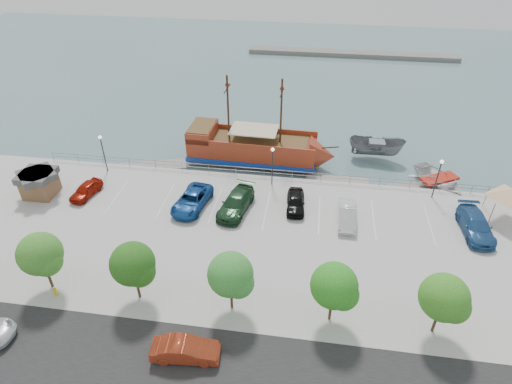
# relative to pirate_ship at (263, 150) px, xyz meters

# --- Properties ---
(ground) EXTENTS (160.00, 160.00, 0.00)m
(ground) POSITION_rel_pirate_ship_xyz_m (1.69, -12.24, -1.79)
(ground) COLOR slate
(sidewalk) EXTENTS (100.00, 4.00, 0.05)m
(sidewalk) POSITION_rel_pirate_ship_xyz_m (1.69, -22.24, -0.78)
(sidewalk) COLOR #AAA79C
(sidewalk) RESTS_ON land_slab
(seawall_railing) EXTENTS (50.00, 0.06, 1.00)m
(seawall_railing) POSITION_rel_pirate_ship_xyz_m (1.69, -4.44, -0.27)
(seawall_railing) COLOR slate
(seawall_railing) RESTS_ON land_slab
(far_shore) EXTENTS (40.00, 3.00, 0.80)m
(far_shore) POSITION_rel_pirate_ship_xyz_m (11.69, 42.76, -1.39)
(far_shore) COLOR slate
(far_shore) RESTS_ON ground
(pirate_ship) EXTENTS (17.07, 5.29, 10.70)m
(pirate_ship) POSITION_rel_pirate_ship_xyz_m (0.00, 0.00, 0.00)
(pirate_ship) COLOR maroon
(pirate_ship) RESTS_ON ground
(patrol_boat) EXTENTS (6.54, 2.96, 2.46)m
(patrol_boat) POSITION_rel_pirate_ship_xyz_m (12.94, 3.05, -0.56)
(patrol_boat) COLOR slate
(patrol_boat) RESTS_ON ground
(speedboat) EXTENTS (7.15, 7.87, 1.34)m
(speedboat) POSITION_rel_pirate_ship_xyz_m (19.10, -2.22, -1.12)
(speedboat) COLOR silver
(speedboat) RESTS_ON ground
(dock_west) EXTENTS (7.96, 4.30, 0.44)m
(dock_west) POSITION_rel_pirate_ship_xyz_m (-12.27, -3.04, -1.57)
(dock_west) COLOR gray
(dock_west) RESTS_ON ground
(dock_mid) EXTENTS (6.67, 2.00, 0.38)m
(dock_mid) POSITION_rel_pirate_ship_xyz_m (8.50, -3.04, -1.60)
(dock_mid) COLOR gray
(dock_mid) RESTS_ON ground
(dock_east) EXTENTS (6.71, 3.35, 0.37)m
(dock_east) POSITION_rel_pirate_ship_xyz_m (16.90, -3.04, -1.61)
(dock_east) COLOR gray
(dock_east) RESTS_ON ground
(shed) EXTENTS (3.19, 3.19, 2.56)m
(shed) POSITION_rel_pirate_ship_xyz_m (-20.84, -10.88, 0.57)
(shed) COLOR brown
(shed) RESTS_ON land_slab
(street_sedan) EXTENTS (4.54, 1.95, 1.46)m
(street_sedan) POSITION_rel_pirate_ship_xyz_m (-1.47, -26.64, -0.06)
(street_sedan) COLOR #983118
(street_sedan) RESTS_ON street
(fire_hydrant) EXTENTS (0.28, 0.28, 0.80)m
(fire_hydrant) POSITION_rel_pirate_ship_xyz_m (-12.53, -23.04, -0.36)
(fire_hydrant) COLOR gold
(fire_hydrant) RESTS_ON sidewalk
(lamp_post_left) EXTENTS (0.36, 0.36, 4.28)m
(lamp_post_left) POSITION_rel_pirate_ship_xyz_m (-16.31, -5.74, 2.15)
(lamp_post_left) COLOR black
(lamp_post_left) RESTS_ON land_slab
(lamp_post_mid) EXTENTS (0.36, 0.36, 4.28)m
(lamp_post_mid) POSITION_rel_pirate_ship_xyz_m (1.69, -5.74, 2.15)
(lamp_post_mid) COLOR black
(lamp_post_mid) RESTS_ON land_slab
(lamp_post_right) EXTENTS (0.36, 0.36, 4.28)m
(lamp_post_right) POSITION_rel_pirate_ship_xyz_m (17.69, -5.74, 2.15)
(lamp_post_right) COLOR black
(lamp_post_right) RESTS_ON land_slab
(tree_b) EXTENTS (3.30, 3.20, 5.00)m
(tree_b) POSITION_rel_pirate_ship_xyz_m (-13.16, -22.32, 2.51)
(tree_b) COLOR #473321
(tree_b) RESTS_ON sidewalk
(tree_c) EXTENTS (3.30, 3.20, 5.00)m
(tree_c) POSITION_rel_pirate_ship_xyz_m (-6.16, -22.32, 2.51)
(tree_c) COLOR #473321
(tree_c) RESTS_ON sidewalk
(tree_d) EXTENTS (3.30, 3.20, 5.00)m
(tree_d) POSITION_rel_pirate_ship_xyz_m (0.84, -22.32, 2.51)
(tree_d) COLOR #473321
(tree_d) RESTS_ON sidewalk
(tree_e) EXTENTS (3.30, 3.20, 5.00)m
(tree_e) POSITION_rel_pirate_ship_xyz_m (7.84, -22.32, 2.51)
(tree_e) COLOR #473321
(tree_e) RESTS_ON sidewalk
(tree_f) EXTENTS (3.30, 3.20, 5.00)m
(tree_f) POSITION_rel_pirate_ship_xyz_m (14.84, -22.32, 2.51)
(tree_f) COLOR #473321
(tree_f) RESTS_ON sidewalk
(parked_car_a) EXTENTS (2.31, 4.12, 1.32)m
(parked_car_a) POSITION_rel_pirate_ship_xyz_m (-16.33, -10.42, -0.13)
(parked_car_a) COLOR #981507
(parked_car_a) RESTS_ON land_slab
(parked_car_c) EXTENTS (3.40, 5.87, 1.54)m
(parked_car_c) POSITION_rel_pirate_ship_xyz_m (-5.42, -10.73, -0.02)
(parked_car_c) COLOR navy
(parked_car_c) RESTS_ON land_slab
(parked_car_d) EXTENTS (3.34, 6.02, 1.65)m
(parked_car_d) POSITION_rel_pirate_ship_xyz_m (-1.16, -10.66, 0.03)
(parked_car_d) COLOR #1B3E22
(parked_car_d) RESTS_ON land_slab
(parked_car_e) EXTENTS (1.94, 4.31, 1.44)m
(parked_car_e) POSITION_rel_pirate_ship_xyz_m (4.39, -9.47, -0.07)
(parked_car_e) COLOR black
(parked_car_e) RESTS_ON land_slab
(parked_car_f) EXTENTS (1.59, 4.56, 1.50)m
(parked_car_f) POSITION_rel_pirate_ship_xyz_m (9.16, -10.85, -0.04)
(parked_car_f) COLOR silver
(parked_car_f) RESTS_ON land_slab
(parked_car_h) EXTENTS (2.54, 5.69, 1.62)m
(parked_car_h) POSITION_rel_pirate_ship_xyz_m (20.33, -10.80, 0.02)
(parked_car_h) COLOR #265185
(parked_car_h) RESTS_ON land_slab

